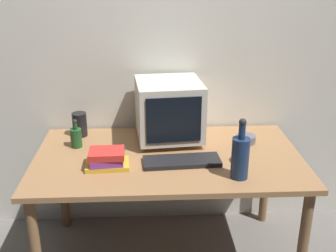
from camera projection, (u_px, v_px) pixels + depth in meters
back_wall at (164, 43)px, 2.62m from camera, size 4.00×0.08×2.50m
desk at (168, 168)px, 2.40m from camera, size 1.51×0.85×0.71m
crt_monitor at (169, 110)px, 2.51m from camera, size 0.41×0.42×0.37m
keyboard at (182, 161)px, 2.28m from camera, size 0.43×0.18×0.02m
computer_mouse at (237, 158)px, 2.30m from camera, size 0.07×0.10×0.04m
bottle_tall at (240, 156)px, 2.09m from camera, size 0.09×0.09×0.32m
bottle_short at (76, 137)px, 2.46m from camera, size 0.07×0.07×0.17m
book_stack at (107, 159)px, 2.22m from camera, size 0.24×0.16×0.10m
cd_spindle at (246, 139)px, 2.54m from camera, size 0.12×0.12×0.04m
metal_canister at (80, 124)px, 2.61m from camera, size 0.09×0.09×0.15m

